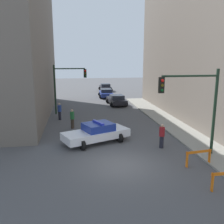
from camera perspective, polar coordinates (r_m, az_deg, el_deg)
The scene contains 12 objects.
ground_plane at distance 14.38m, azimuth 1.76°, elevation -12.11°, with size 120.00×120.00×0.00m, color #4C4C4F.
sidewalk_right at distance 16.56m, azimuth 23.68°, elevation -9.58°, with size 2.40×44.00×0.12m.
traffic_light_near at distance 15.48m, azimuth 18.89°, elevation 2.68°, with size 3.64×0.35×5.20m.
traffic_light_far at distance 26.85m, azimuth -10.64°, elevation 6.72°, with size 3.44×0.35×5.20m.
police_car at distance 17.81m, azimuth -3.54°, elevation -4.73°, with size 5.05×3.54×1.52m.
parked_car_near at distance 31.72m, azimuth 1.06°, elevation 2.82°, with size 2.45×4.41×1.31m.
parked_car_mid at distance 37.78m, azimuth -1.37°, elevation 4.37°, with size 2.39×4.37×1.31m.
parked_car_far at distance 45.19m, azimuth -1.53°, elevation 5.70°, with size 2.31×4.32×1.31m.
pedestrian_crossing at distance 21.50m, azimuth -9.07°, elevation -1.48°, with size 0.51×0.51×1.66m.
pedestrian_corner at distance 24.64m, azimuth -11.88°, elevation 0.19°, with size 0.44×0.44×1.66m.
pedestrian_sidewalk at distance 17.03m, azimuth 11.32°, elevation -5.29°, with size 0.44×0.44×1.66m.
barrier_back at distance 14.90m, azimuth 19.18°, elevation -9.35°, with size 1.59×0.34×0.90m.
Camera 1 is at (-2.40, -12.86, 5.97)m, focal length 40.00 mm.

